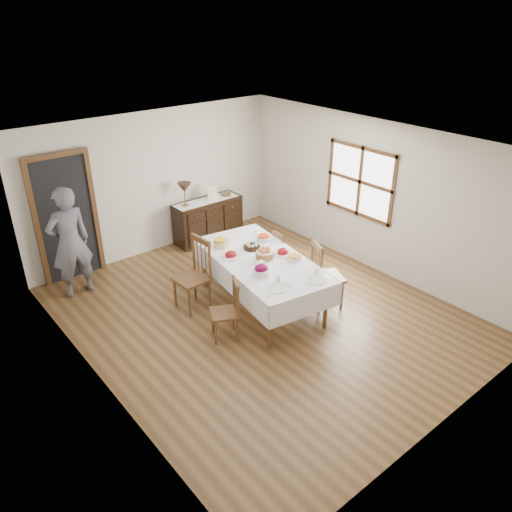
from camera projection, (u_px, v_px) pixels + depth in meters
ground at (260, 314)px, 7.62m from camera, size 6.00×6.00×0.00m
room_shell at (234, 208)px, 7.08m from camera, size 5.02×6.02×2.65m
dining_table at (261, 264)px, 7.52m from camera, size 1.54×2.52×0.81m
chair_left_near at (228, 310)px, 6.90m from camera, size 0.50×0.50×0.90m
chair_left_far at (194, 274)px, 7.56m from camera, size 0.50×0.50×1.13m
chair_right_near at (324, 274)px, 7.61m from camera, size 0.59×0.59×1.08m
chair_right_far at (285, 256)px, 8.32m from camera, size 0.45×0.45×0.91m
sideboard at (208, 220)px, 9.82m from camera, size 1.38×0.50×0.83m
person at (69, 239)px, 7.72m from camera, size 0.62×0.42×1.94m
bread_basket at (265, 254)px, 7.46m from camera, size 0.27×0.27×0.18m
egg_basket at (252, 246)px, 7.77m from camera, size 0.27×0.27×0.10m
ham_platter_a at (231, 255)px, 7.53m from camera, size 0.32×0.32×0.11m
ham_platter_b at (283, 252)px, 7.61m from camera, size 0.33×0.33×0.11m
beet_bowl at (261, 270)px, 7.00m from camera, size 0.24×0.24×0.16m
carrot_bowl at (263, 238)px, 8.03m from camera, size 0.22×0.22×0.09m
pineapple_bowl at (220, 243)px, 7.80m from camera, size 0.21×0.21×0.14m
casserole_dish at (294, 257)px, 7.43m from camera, size 0.23×0.23×0.08m
butter_dish at (260, 264)px, 7.26m from camera, size 0.15×0.11×0.07m
setting_left at (277, 285)px, 6.73m from camera, size 0.44×0.31×0.10m
setting_right at (316, 277)px, 6.93m from camera, size 0.44×0.31×0.10m
glass_far_a at (229, 240)px, 7.94m from camera, size 0.07×0.07×0.09m
glass_far_b at (256, 233)px, 8.21m from camera, size 0.06×0.06×0.09m
runner at (206, 201)px, 9.60m from camera, size 1.30×0.35×0.01m
table_lamp at (184, 188)px, 9.18m from camera, size 0.26×0.26×0.46m
picture_frame at (212, 193)px, 9.59m from camera, size 0.22×0.08×0.28m
deco_bowl at (226, 194)px, 9.84m from camera, size 0.20×0.20×0.06m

